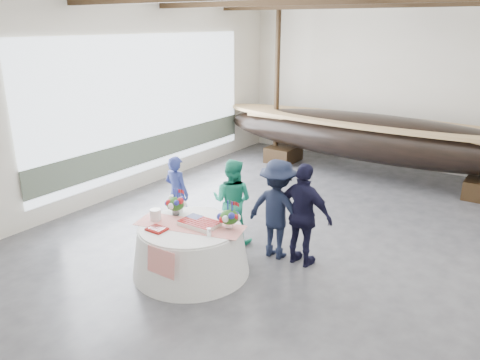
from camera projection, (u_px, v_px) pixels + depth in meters
The scene contains 12 objects.
floor at pixel (315, 248), 8.41m from camera, with size 10.00×12.00×0.01m, color #3D3D42.
wall_back at pixel (419, 86), 12.38m from camera, with size 10.00×0.02×4.50m, color silver.
wall_left at pixel (115, 98), 10.38m from camera, with size 0.02×12.00×4.50m, color silver.
pavilion_structure at pixel (348, 13), 7.75m from camera, with size 9.80×11.76×4.50m.
open_bay at pixel (151, 111), 11.27m from camera, with size 0.03×7.00×3.20m.
longboat_display at pixel (375, 138), 11.93m from camera, with size 8.82×1.76×1.65m.
banquet_table at pixel (191, 249), 7.51m from camera, with size 1.89×1.89×0.81m.
tabletop_items at pixel (196, 214), 7.46m from camera, with size 1.83×1.04×0.40m.
guest_woman_blue at pixel (177, 193), 8.99m from camera, with size 0.54×0.35×1.48m, color navy.
guest_woman_teal at pixel (232, 201), 8.46m from camera, with size 0.76×0.60×1.57m, color #1B8C69.
guest_man_left at pixel (278, 209), 7.88m from camera, with size 1.12×0.64×1.73m, color black.
guest_man_right at pixel (304, 215), 7.60m from camera, with size 1.02×0.43×1.75m, color black.
Camera 1 is at (3.18, -7.01, 3.85)m, focal length 35.00 mm.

